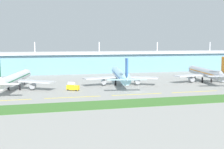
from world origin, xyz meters
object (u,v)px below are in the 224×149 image
Objects in this scene: airliner_near at (14,79)px; airliner_middle at (120,75)px; fuel_truck at (73,87)px; airliner_far at (206,73)px.

airliner_near is 0.93× the size of airliner_middle.
airliner_middle is at bearing 23.56° from fuel_truck.
airliner_middle is (64.71, 3.09, 0.01)m from airliner_near.
airliner_middle is 9.27× the size of fuel_truck.
airliner_near reaches higher than fuel_truck.
airliner_middle is at bearing 2.74° from airliner_near.
airliner_far is (60.92, -1.94, -0.01)m from airliner_middle.
airliner_far is at bearing 7.43° from fuel_truck.
airliner_near is 1.03× the size of airliner_far.
airliner_far is at bearing 0.53° from airliner_near.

